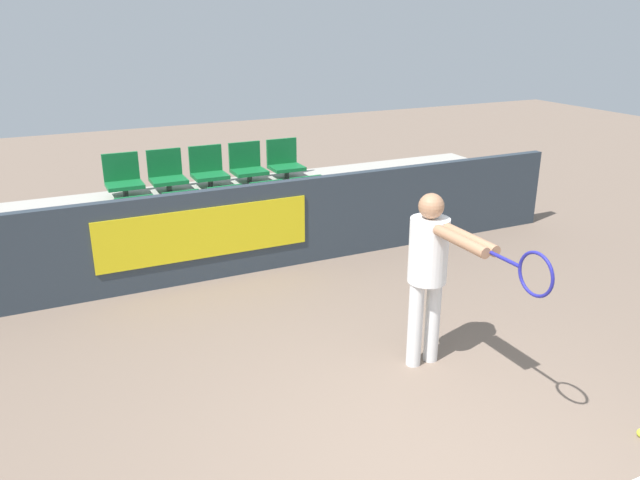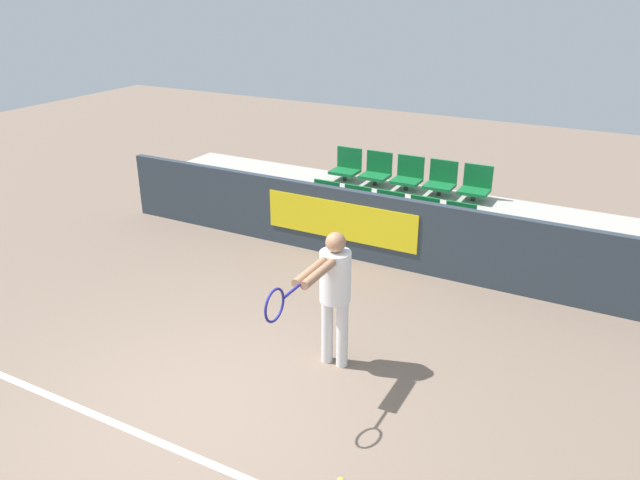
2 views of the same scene
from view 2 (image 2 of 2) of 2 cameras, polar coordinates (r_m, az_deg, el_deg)
The scene contains 16 objects.
ground_plane at distance 6.54m, azimuth -10.62°, elevation -15.32°, with size 30.00×30.00×0.00m, color #7A6656.
court_baseline at distance 6.24m, azimuth -13.76°, elevation -17.80°, with size 6.09×0.08×0.01m.
barrier_wall at distance 9.33m, azimuth 4.66°, elevation 1.10°, with size 9.07×0.14×1.08m.
bleacher_tier_front at distance 9.90m, azimuth 5.83°, elevation 0.12°, with size 8.67×0.85×0.37m.
bleacher_tier_middle at distance 10.57m, azimuth 7.66°, elevation 2.61°, with size 8.67×0.85×0.73m.
stadium_chair_0 at distance 10.29m, azimuth 0.35°, elevation 3.64°, with size 0.46×0.40×0.54m.
stadium_chair_1 at distance 10.05m, azimuth 3.20°, elevation 3.13°, with size 0.46×0.40×0.54m.
stadium_chair_2 at distance 9.84m, azimuth 6.19°, elevation 2.58°, with size 0.46×0.40×0.54m.
stadium_chair_3 at distance 9.66m, azimuth 9.29°, elevation 2.01°, with size 0.46×0.40×0.54m.
stadium_chair_4 at distance 9.51m, azimuth 12.49°, elevation 1.41°, with size 0.46×0.40×0.54m.
stadium_chair_5 at distance 10.90m, azimuth 2.46°, elevation 6.76°, with size 0.46×0.40×0.54m.
stadium_chair_6 at distance 10.68m, azimuth 5.20°, elevation 6.33°, with size 0.46×0.40×0.54m.
stadium_chair_7 at distance 10.48m, azimuth 8.06°, elevation 5.88°, with size 0.46×0.40×0.54m.
stadium_chair_8 at distance 10.31m, azimuth 11.01°, elevation 5.39°, with size 0.46×0.40×0.54m.
stadium_chair_9 at distance 10.17m, azimuth 14.04°, elevation 4.88°, with size 0.46×0.40×0.54m.
tennis_player at distance 6.59m, azimuth 1.14°, elevation -4.36°, with size 0.34×1.54×1.58m.
Camera 2 is at (3.40, -3.88, 4.01)m, focal length 35.00 mm.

